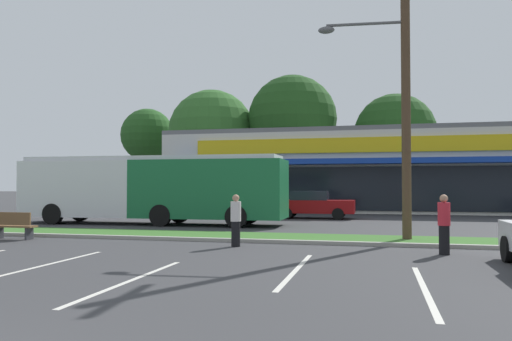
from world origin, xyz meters
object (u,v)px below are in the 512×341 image
at_px(utility_pole, 401,78).
at_px(pedestrian_near_bench, 236,220).
at_px(pedestrian_by_pole, 444,224).
at_px(city_bus, 152,187).
at_px(bus_stop_bench, 13,225).
at_px(car_0, 313,204).

distance_m(utility_pole, pedestrian_near_bench, 7.22).
bearing_deg(pedestrian_by_pole, city_bus, -63.06).
relative_size(utility_pole, city_bus, 0.78).
relative_size(city_bus, bus_stop_bench, 8.16).
relative_size(utility_pole, car_0, 2.24).
height_order(utility_pole, bus_stop_bench, utility_pole).
xyz_separation_m(pedestrian_near_bench, pedestrian_by_pole, (5.99, -0.41, 0.02)).
distance_m(bus_stop_bench, car_0, 15.91).
xyz_separation_m(city_bus, bus_stop_bench, (-1.75, -7.35, -1.26)).
relative_size(bus_stop_bench, pedestrian_near_bench, 1.00).
distance_m(pedestrian_near_bench, pedestrian_by_pole, 6.01).
xyz_separation_m(car_0, pedestrian_by_pole, (5.27, -13.77, 0.03)).
distance_m(bus_stop_bench, pedestrian_by_pole, 14.09).
bearing_deg(utility_pole, car_0, 111.34).
relative_size(car_0, pedestrian_by_pole, 2.77).
relative_size(city_bus, car_0, 2.88).
bearing_deg(pedestrian_near_bench, city_bus, -115.83).
xyz_separation_m(city_bus, car_0, (7.07, 5.90, -0.98)).
xyz_separation_m(city_bus, pedestrian_by_pole, (12.33, -7.87, -0.95)).
height_order(bus_stop_bench, pedestrian_near_bench, pedestrian_near_bench).
xyz_separation_m(city_bus, pedestrian_near_bench, (6.34, -7.46, -0.96)).
bearing_deg(bus_stop_bench, car_0, -123.64).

